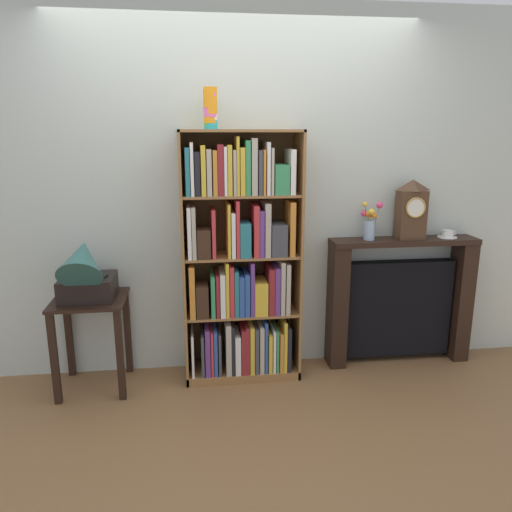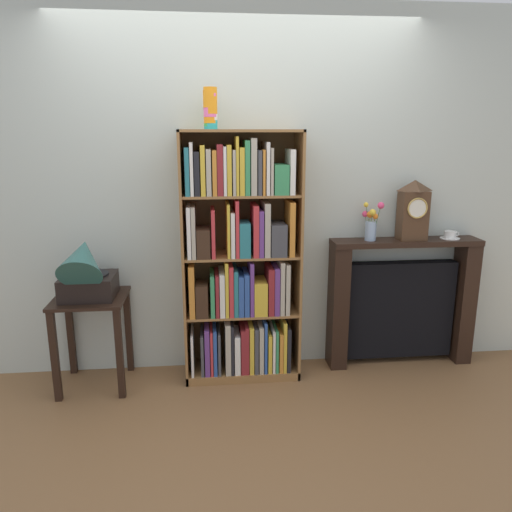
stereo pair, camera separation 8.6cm
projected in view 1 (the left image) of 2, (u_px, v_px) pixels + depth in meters
The scene contains 10 objects.
ground_plane at pixel (243, 380), 3.57m from camera, with size 7.74×6.40×0.02m, color brown.
wall_back at pixel (250, 195), 3.55m from camera, with size 4.74×0.08×2.60m, color beige.
bookshelf at pixel (241, 267), 3.44m from camera, with size 0.82×0.34×1.76m.
cup_stack at pixel (210, 108), 3.17m from camera, with size 0.09×0.09×0.26m.
side_table_left at pixel (91, 322), 3.35m from camera, with size 0.48×0.46×0.65m.
gramophone at pixel (85, 272), 3.20m from camera, with size 0.35×0.46×0.50m.
fireplace_mantel at pixel (399, 301), 3.76m from camera, with size 1.10×0.22×0.98m.
mantel_clock at pixel (411, 209), 3.58m from camera, with size 0.20×0.15×0.43m.
flower_vase at pixel (370, 223), 3.56m from camera, with size 0.12×0.14×0.28m.
teacup_with_saucer at pixel (447, 234), 3.66m from camera, with size 0.14×0.14×0.06m.
Camera 1 is at (-0.32, -3.23, 1.74)m, focal length 34.47 mm.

